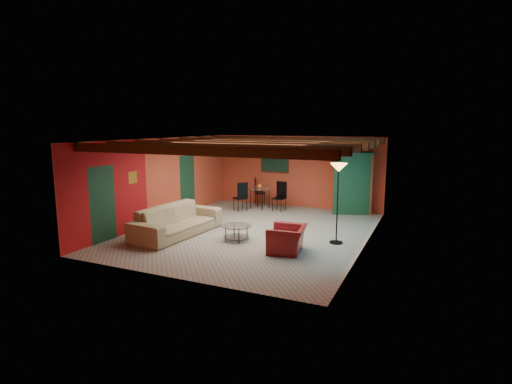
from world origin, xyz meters
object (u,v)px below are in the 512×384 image
at_px(dining_table, 260,194).
at_px(floor_lamp, 337,204).
at_px(coffee_table, 236,233).
at_px(vase, 260,178).
at_px(potted_plant, 355,148).
at_px(sofa, 177,220).
at_px(armchair, 287,239).
at_px(armoire, 353,184).

relative_size(dining_table, floor_lamp, 0.97).
relative_size(coffee_table, floor_lamp, 0.39).
height_order(coffee_table, vase, vase).
bearing_deg(coffee_table, potted_plant, 64.86).
xyz_separation_m(sofa, potted_plant, (4.01, 4.95, 1.91)).
distance_m(armchair, armoire, 5.19).
bearing_deg(potted_plant, sofa, -129.03).
bearing_deg(sofa, potted_plant, -34.82).
xyz_separation_m(armoire, potted_plant, (0.00, 0.00, 1.28)).
bearing_deg(coffee_table, armchair, -12.78).
relative_size(coffee_table, armoire, 0.40).
xyz_separation_m(coffee_table, potted_plant, (2.23, 4.74, 2.12)).
relative_size(sofa, armchair, 2.89).
bearing_deg(vase, sofa, -98.95).
height_order(dining_table, potted_plant, potted_plant).
distance_m(sofa, dining_table, 4.36).
relative_size(armoire, potted_plant, 4.82).
height_order(armchair, vase, vase).
xyz_separation_m(dining_table, potted_plant, (3.33, 0.64, 1.79)).
distance_m(armoire, vase, 3.39).
relative_size(sofa, floor_lamp, 1.35).
bearing_deg(potted_plant, vase, -169.17).
xyz_separation_m(armchair, dining_table, (-2.70, 4.47, 0.21)).
bearing_deg(vase, potted_plant, 10.83).
height_order(sofa, coffee_table, sofa).
bearing_deg(vase, coffee_table, -74.91).
height_order(floor_lamp, vase, floor_lamp).
xyz_separation_m(armchair, potted_plant, (0.63, 5.10, 2.01)).
bearing_deg(armchair, sofa, -101.32).
bearing_deg(armoire, vase, 172.69).
bearing_deg(floor_lamp, sofa, -166.08).
distance_m(armchair, coffee_table, 1.64).
bearing_deg(sofa, vase, -4.74).
height_order(armoire, floor_lamp, floor_lamp).
bearing_deg(armoire, armchair, -115.16).
distance_m(floor_lamp, potted_plant, 4.09).
distance_m(floor_lamp, vase, 4.88).
height_order(sofa, floor_lamp, floor_lamp).
height_order(armoire, potted_plant, potted_plant).
bearing_deg(floor_lamp, dining_table, 138.41).
height_order(floor_lamp, potted_plant, potted_plant).
xyz_separation_m(coffee_table, armoire, (2.23, 4.74, 0.84)).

